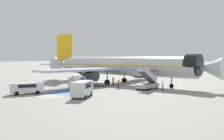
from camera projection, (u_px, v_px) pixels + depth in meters
The scene contains 22 objects.
ground_plane at pixel (127, 84), 56.85m from camera, with size 600.00×600.00×0.00m, color gray.
apron_leadline_yellow at pixel (122, 84), 57.34m from camera, with size 0.20×77.68×0.01m, color gold.
apron_stand_patch_blue at pixel (72, 92), 44.90m from camera, with size 4.56×8.43×0.01m, color #2856A8.
apron_walkway_bar_0 at pixel (30, 94), 42.22m from camera, with size 0.44×3.60×0.01m, color silver.
apron_walkway_bar_1 at pixel (34, 94), 41.51m from camera, with size 0.44×3.60×0.01m, color silver.
apron_walkway_bar_2 at pixel (39, 95), 40.80m from camera, with size 0.44×3.60×0.01m, color silver.
apron_walkway_bar_3 at pixel (44, 96), 40.10m from camera, with size 0.44×3.60×0.01m, color silver.
apron_walkway_bar_4 at pixel (49, 96), 39.39m from camera, with size 0.44×3.60×0.01m, color silver.
apron_walkway_bar_5 at pixel (55, 97), 38.68m from camera, with size 0.44×3.60×0.01m, color silver.
airliner at pixel (120, 66), 57.58m from camera, with size 44.23×37.25×11.82m.
boarding_stairs_forward at pixel (148, 84), 47.94m from camera, with size 2.43×5.32×4.20m.
boarding_stairs_aft at pixel (83, 79), 58.51m from camera, with size 2.43×5.32×4.13m.
fuel_tanker at pixel (143, 71), 80.23m from camera, with size 3.43×8.79×3.35m.
service_van_0 at pixel (77, 82), 48.73m from camera, with size 3.51×4.78×2.19m.
service_van_1 at pixel (82, 88), 38.34m from camera, with size 3.82×5.39×2.37m.
service_van_2 at pixel (27, 87), 41.64m from camera, with size 4.16×5.37×1.82m.
baggage_cart at pixel (100, 85), 53.43m from camera, with size 2.89×2.10×0.87m.
ground_crew_0 at pixel (73, 78), 61.17m from camera, with size 0.25×0.44×1.61m.
ground_crew_1 at pixel (118, 83), 49.32m from camera, with size 0.38×0.49×1.76m.
ground_crew_2 at pixel (163, 86), 44.48m from camera, with size 0.33×0.47×1.72m.
ground_crew_3 at pixel (113, 81), 54.74m from camera, with size 0.35×0.48×1.75m.
traffic_cone_0 at pixel (53, 81), 60.80m from camera, with size 0.52×0.52×0.58m.
Camera 1 is at (30.74, -47.67, 5.89)m, focal length 42.00 mm.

